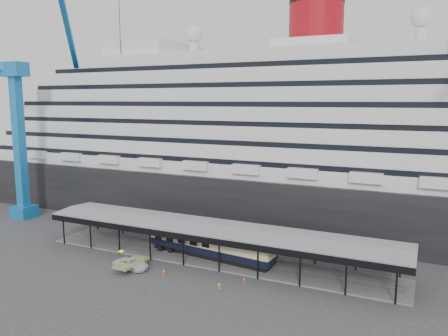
# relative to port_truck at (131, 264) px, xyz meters

# --- Properties ---
(ground) EXTENTS (200.00, 200.00, 0.00)m
(ground) POSITION_rel_port_truck_xyz_m (8.94, 3.43, -0.73)
(ground) COLOR #373739
(ground) RESTS_ON ground
(cruise_ship) EXTENTS (130.00, 30.00, 43.90)m
(cruise_ship) POSITION_rel_port_truck_xyz_m (8.98, 35.43, 17.62)
(cruise_ship) COLOR black
(cruise_ship) RESTS_ON ground
(platform_canopy) EXTENTS (56.00, 9.18, 5.30)m
(platform_canopy) POSITION_rel_port_truck_xyz_m (8.94, 8.43, 1.63)
(platform_canopy) COLOR slate
(platform_canopy) RESTS_ON ground
(crane_blue) EXTENTS (22.63, 19.19, 47.60)m
(crane_blue) POSITION_rel_port_truck_xyz_m (-36.18, 14.05, 19.23)
(crane_blue) COLOR #1974BD
(crane_blue) RESTS_ON ground
(port_truck) EXTENTS (5.36, 2.66, 1.46)m
(port_truck) POSITION_rel_port_truck_xyz_m (0.00, 0.00, 0.00)
(port_truck) COLOR silver
(port_truck) RESTS_ON ground
(pullman_carriage) EXTENTS (21.08, 5.08, 20.53)m
(pullman_carriage) POSITION_rel_port_truck_xyz_m (8.26, 8.43, 1.78)
(pullman_carriage) COLOR black
(pullman_carriage) RESTS_ON ground
(traffic_cone_left) EXTENTS (0.49, 0.49, 0.82)m
(traffic_cone_left) POSITION_rel_port_truck_xyz_m (5.32, 0.26, -0.32)
(traffic_cone_left) COLOR #DE3E0C
(traffic_cone_left) RESTS_ON ground
(traffic_cone_mid) EXTENTS (0.50, 0.50, 0.82)m
(traffic_cone_mid) POSITION_rel_port_truck_xyz_m (14.18, -0.52, -0.32)
(traffic_cone_mid) COLOR #E9570C
(traffic_cone_mid) RESTS_ON ground
(traffic_cone_right) EXTENTS (0.43, 0.43, 0.66)m
(traffic_cone_right) POSITION_rel_port_truck_xyz_m (16.32, 2.60, -0.40)
(traffic_cone_right) COLOR #EE370D
(traffic_cone_right) RESTS_ON ground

